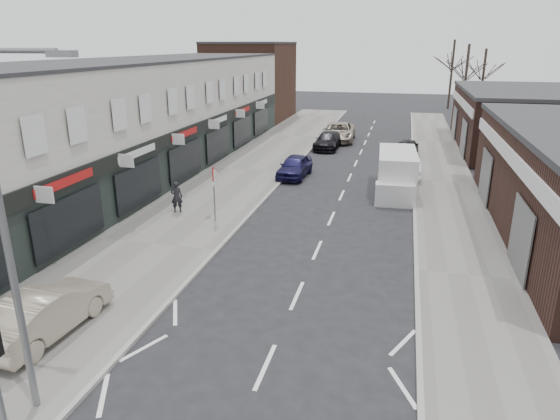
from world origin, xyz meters
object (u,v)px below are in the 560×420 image
Objects in this scene: parked_car_left_b at (328,141)px; parked_car_left_c at (339,132)px; white_van at (397,173)px; parked_car_right_a at (407,168)px; street_lamp at (10,222)px; pedestrian at (177,197)px; parked_car_left_a at (295,166)px; parked_car_right_b at (408,147)px; sedan_on_pavement at (46,312)px; warning_sign at (214,178)px.

parked_car_left_c is at bearing 85.10° from parked_car_left_b.
parked_car_right_a is (0.62, 3.28, -0.42)m from white_van.
pedestrian is (-2.96, 13.61, -3.72)m from street_lamp.
parked_car_left_a is at bearing 87.08° from street_lamp.
parked_car_left_a is 10.71m from parked_car_right_b.
white_van is 1.56× the size of parked_car_right_b.
sedan_on_pavement is 32.67m from parked_car_left_c.
parked_car_left_a is (1.76, 9.29, -1.51)m from warning_sign.
parked_car_left_a is 1.06× the size of parked_car_right_b.
street_lamp is 2.10× the size of parked_car_right_b.
parked_car_left_b is 3.68m from parked_car_left_c.
parked_car_right_a is (8.03, 23.55, -3.96)m from street_lamp.
pedestrian is at bearing 160.87° from warning_sign.
warning_sign reaches higher than pedestrian.
sedan_on_pavement is 1.10× the size of parked_car_right_b.
street_lamp is 35.37m from parked_car_left_c.
white_van is at bearing -165.75° from pedestrian.
parked_car_left_b reaches higher than parked_car_right_b.
warning_sign is at bearing -93.38° from sedan_on_pavement.
street_lamp is at bearing -112.82° from white_van.
parked_car_right_b is at bearing -42.38° from parked_car_left_c.
parked_car_right_b is at bearing 75.16° from street_lamp.
pedestrian is 0.38× the size of parked_car_left_a.
parked_car_left_a reaches higher than parked_car_left_b.
sedan_on_pavement is 10.99m from pedestrian.
warning_sign is at bearing 66.39° from parked_car_right_b.
parked_car_left_c is (2.24, 35.08, -3.85)m from street_lamp.
parked_car_left_a is 13.04m from parked_car_left_c.
parked_car_left_c is at bearing 88.21° from parked_car_left_a.
parked_car_left_b is (3.70, 28.76, -0.15)m from sedan_on_pavement.
pedestrian is 18.46m from parked_car_left_b.
parked_car_right_b is (5.78, -4.80, -0.12)m from parked_car_left_c.
pedestrian is at bearing -106.31° from parked_car_left_c.
street_lamp reaches higher than white_van.
parked_car_right_b is (8.66, 17.48, -1.55)m from warning_sign.
pedestrian reaches higher than parked_car_right_b.
white_van is 10.04m from parked_car_right_b.
pedestrian reaches higher than sedan_on_pavement.
street_lamp is 22.47m from parked_car_left_a.
white_van is at bearing -13.06° from parked_car_left_a.
parked_car_left_c is at bearing 86.34° from street_lamp.
parked_car_right_a is at bearing 76.56° from white_van.
parked_car_left_b is (1.82, 31.43, -3.97)m from street_lamp.
sedan_on_pavement is at bearing 77.16° from pedestrian.
street_lamp is at bearing -96.35° from parked_car_left_c.
parked_car_left_a is 1.01× the size of parked_car_right_a.
parked_car_left_b is at bearing 88.86° from parked_car_left_a.
warning_sign is 0.49× the size of parked_car_left_c.
warning_sign is at bearing 92.84° from street_lamp.
street_lamp is 1.45× the size of parked_car_left_c.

